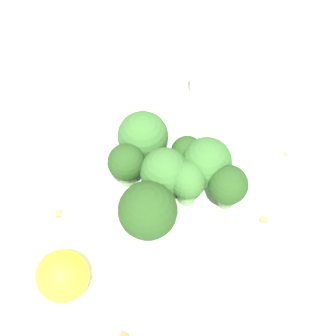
# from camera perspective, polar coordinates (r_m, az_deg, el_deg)

# --- Properties ---
(ground_plane) EXTENTS (3.00, 3.00, 0.00)m
(ground_plane) POSITION_cam_1_polar(r_m,az_deg,el_deg) (0.65, 0.00, -3.87)
(ground_plane) COLOR silver
(bowl) EXTENTS (0.18, 0.18, 0.05)m
(bowl) POSITION_cam_1_polar(r_m,az_deg,el_deg) (0.63, 0.00, -2.78)
(bowl) COLOR silver
(bowl) RESTS_ON ground_plane
(broccoli_floret_0) EXTENTS (0.05, 0.05, 0.06)m
(broccoli_floret_0) POSITION_cam_1_polar(r_m,az_deg,el_deg) (0.57, -0.69, -0.36)
(broccoli_floret_0) COLOR #84AD66
(broccoli_floret_0) RESTS_ON bowl
(broccoli_floret_1) EXTENTS (0.04, 0.04, 0.06)m
(broccoli_floret_1) POSITION_cam_1_polar(r_m,az_deg,el_deg) (0.57, 1.94, -1.35)
(broccoli_floret_1) COLOR #84AD66
(broccoli_floret_1) RESTS_ON bowl
(broccoli_floret_2) EXTENTS (0.06, 0.06, 0.06)m
(broccoli_floret_2) POSITION_cam_1_polar(r_m,az_deg,el_deg) (0.60, -2.56, 3.19)
(broccoli_floret_2) COLOR #84AD66
(broccoli_floret_2) RESTS_ON bowl
(broccoli_floret_3) EXTENTS (0.04, 0.04, 0.05)m
(broccoli_floret_3) POSITION_cam_1_polar(r_m,az_deg,el_deg) (0.59, 1.96, 1.47)
(broccoli_floret_3) COLOR #7A9E5B
(broccoli_floret_3) RESTS_ON bowl
(broccoli_floret_4) EXTENTS (0.04, 0.04, 0.06)m
(broccoli_floret_4) POSITION_cam_1_polar(r_m,az_deg,el_deg) (0.57, 6.18, -1.67)
(broccoli_floret_4) COLOR #7A9E5B
(broccoli_floret_4) RESTS_ON bowl
(broccoli_floret_5) EXTENTS (0.04, 0.04, 0.05)m
(broccoli_floret_5) POSITION_cam_1_polar(r_m,az_deg,el_deg) (0.59, -4.23, 0.44)
(broccoli_floret_5) COLOR #8EB770
(broccoli_floret_5) RESTS_ON bowl
(broccoli_floret_6) EXTENTS (0.06, 0.06, 0.06)m
(broccoli_floret_6) POSITION_cam_1_polar(r_m,az_deg,el_deg) (0.55, -1.64, -4.52)
(broccoli_floret_6) COLOR #7A9E5B
(broccoli_floret_6) RESTS_ON bowl
(broccoli_floret_7) EXTENTS (0.05, 0.05, 0.06)m
(broccoli_floret_7) POSITION_cam_1_polar(r_m,az_deg,el_deg) (0.58, 3.96, 0.52)
(broccoli_floret_7) COLOR #8EB770
(broccoli_floret_7) RESTS_ON bowl
(pepper_shaker) EXTENTS (0.03, 0.03, 0.06)m
(pepper_shaker) POSITION_cam_1_polar(r_m,az_deg,el_deg) (0.72, 3.40, 8.47)
(pepper_shaker) COLOR silver
(pepper_shaker) RESTS_ON ground_plane
(lemon_wedge) EXTENTS (0.06, 0.06, 0.06)m
(lemon_wedge) POSITION_cam_1_polar(r_m,az_deg,el_deg) (0.59, -10.66, -10.73)
(lemon_wedge) COLOR yellow
(lemon_wedge) RESTS_ON ground_plane
(almond_crumb_0) EXTENTS (0.01, 0.01, 0.01)m
(almond_crumb_0) POSITION_cam_1_polar(r_m,az_deg,el_deg) (0.65, -11.08, -4.47)
(almond_crumb_0) COLOR #AD7F4C
(almond_crumb_0) RESTS_ON ground_plane
(almond_crumb_1) EXTENTS (0.01, 0.01, 0.01)m
(almond_crumb_1) POSITION_cam_1_polar(r_m,az_deg,el_deg) (0.59, -4.51, -16.58)
(almond_crumb_1) COLOR olive
(almond_crumb_1) RESTS_ON ground_plane
(almond_crumb_2) EXTENTS (0.01, 0.00, 0.01)m
(almond_crumb_2) POSITION_cam_1_polar(r_m,az_deg,el_deg) (0.70, 11.88, 1.42)
(almond_crumb_2) COLOR #AD7F4C
(almond_crumb_2) RESTS_ON ground_plane
(almond_crumb_3) EXTENTS (0.01, 0.01, 0.01)m
(almond_crumb_3) POSITION_cam_1_polar(r_m,az_deg,el_deg) (0.69, -5.07, 2.10)
(almond_crumb_3) COLOR olive
(almond_crumb_3) RESTS_ON ground_plane
(almond_crumb_4) EXTENTS (0.01, 0.01, 0.01)m
(almond_crumb_4) POSITION_cam_1_polar(r_m,az_deg,el_deg) (0.65, 9.73, -5.11)
(almond_crumb_4) COLOR #AD7F4C
(almond_crumb_4) RESTS_ON ground_plane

